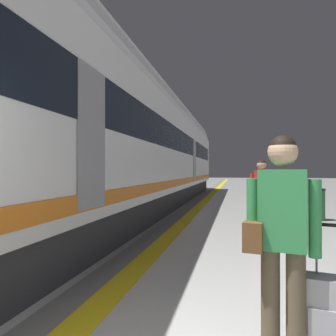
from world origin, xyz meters
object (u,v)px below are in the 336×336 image
passenger_near (262,190)px  suitcase_near (277,218)px  traveller_foreground (281,231)px  waste_bin (317,204)px  rolling_suitcase_foreground (332,318)px  high_speed_train (120,135)px

passenger_near → suitcase_near: bearing=-23.9°
passenger_near → traveller_foreground: bearing=-92.6°
suitcase_near → waste_bin: size_ratio=0.73×
traveller_foreground → waste_bin: traveller_foreground is taller
rolling_suitcase_foreground → passenger_near: (-0.12, 5.32, 0.62)m
suitcase_near → rolling_suitcase_foreground: bearing=-92.2°
waste_bin → suitcase_near: bearing=-119.8°
suitcase_near → waste_bin: 2.76m
traveller_foreground → passenger_near: (0.24, 5.35, -0.01)m
high_speed_train → traveller_foreground: high_speed_train is taller
rolling_suitcase_foreground → traveller_foreground: bearing=-174.3°
high_speed_train → traveller_foreground: (3.80, -7.00, -1.52)m
traveller_foreground → passenger_near: traveller_foreground is taller
high_speed_train → traveller_foreground: bearing=-61.5°
rolling_suitcase_foreground → waste_bin: 7.73m
high_speed_train → waste_bin: high_speed_train is taller
rolling_suitcase_foreground → passenger_near: passenger_near is taller
high_speed_train → suitcase_near: size_ratio=51.07×
traveller_foreground → suitcase_near: bearing=83.8°
waste_bin → passenger_near: bearing=-126.9°
rolling_suitcase_foreground → passenger_near: bearing=91.3°
suitcase_near → waste_bin: bearing=60.2°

